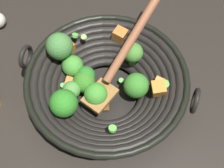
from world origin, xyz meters
name	(u,v)px	position (x,y,z in m)	size (l,w,h in m)	color
ground_plane	(107,95)	(0.00, 0.00, 0.00)	(4.00, 4.00, 0.00)	#28231E
wok	(106,82)	(0.00, 0.00, 0.05)	(0.42, 0.38, 0.23)	black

